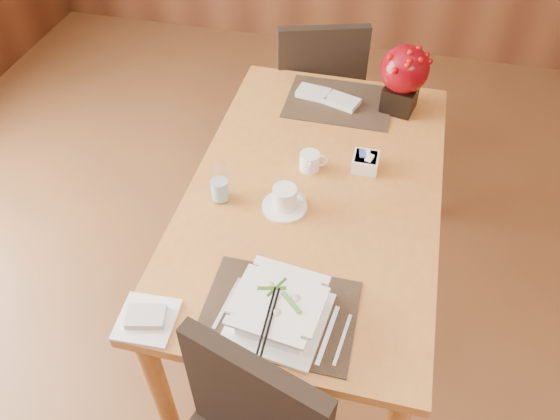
% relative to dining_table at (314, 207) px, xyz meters
% --- Properties ---
extents(dining_table, '(0.90, 1.50, 0.75)m').
position_rel_dining_table_xyz_m(dining_table, '(0.00, 0.00, 0.00)').
color(dining_table, '#CA7F38').
rests_on(dining_table, ground).
extents(placemat_near, '(0.45, 0.33, 0.01)m').
position_rel_dining_table_xyz_m(placemat_near, '(0.00, -0.55, 0.10)').
color(placemat_near, black).
rests_on(placemat_near, dining_table).
extents(placemat_far, '(0.45, 0.33, 0.01)m').
position_rel_dining_table_xyz_m(placemat_far, '(0.00, 0.55, 0.10)').
color(placemat_far, black).
rests_on(placemat_far, dining_table).
extents(soup_setting, '(0.30, 0.30, 0.11)m').
position_rel_dining_table_xyz_m(soup_setting, '(0.00, -0.58, 0.15)').
color(soup_setting, white).
rests_on(soup_setting, dining_table).
extents(coffee_cup, '(0.16, 0.16, 0.09)m').
position_rel_dining_table_xyz_m(coffee_cup, '(-0.08, -0.12, 0.14)').
color(coffee_cup, white).
rests_on(coffee_cup, dining_table).
extents(water_glass, '(0.07, 0.07, 0.16)m').
position_rel_dining_table_xyz_m(water_glass, '(-0.32, -0.13, 0.18)').
color(water_glass, white).
rests_on(water_glass, dining_table).
extents(creamer_jug, '(0.12, 0.12, 0.07)m').
position_rel_dining_table_xyz_m(creamer_jug, '(-0.04, 0.10, 0.13)').
color(creamer_jug, white).
rests_on(creamer_jug, dining_table).
extents(sugar_caddy, '(0.10, 0.10, 0.06)m').
position_rel_dining_table_xyz_m(sugar_caddy, '(0.16, 0.15, 0.13)').
color(sugar_caddy, white).
rests_on(sugar_caddy, dining_table).
extents(berry_decor, '(0.20, 0.20, 0.29)m').
position_rel_dining_table_xyz_m(berry_decor, '(0.25, 0.56, 0.26)').
color(berry_decor, black).
rests_on(berry_decor, dining_table).
extents(napkins_far, '(0.29, 0.17, 0.02)m').
position_rel_dining_table_xyz_m(napkins_far, '(-0.04, 0.55, 0.12)').
color(napkins_far, silver).
rests_on(napkins_far, dining_table).
extents(bread_plate, '(0.18, 0.18, 0.01)m').
position_rel_dining_table_xyz_m(bread_plate, '(-0.37, -0.67, 0.10)').
color(bread_plate, white).
rests_on(bread_plate, dining_table).
extents(far_chair, '(0.55, 0.55, 0.94)m').
position_rel_dining_table_xyz_m(far_chair, '(-0.16, 0.94, -0.12)').
color(far_chair, black).
rests_on(far_chair, ground).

